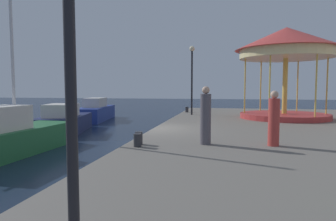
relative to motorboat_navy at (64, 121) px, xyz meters
name	(u,v)px	position (x,y,z in m)	size (l,w,h in m)	color
ground_plane	(154,146)	(6.15, -3.07, -0.65)	(120.00, 120.00, 0.00)	#162338
quay_dock	(304,142)	(12.47, -3.07, -0.25)	(12.64, 28.42, 0.80)	slate
motorboat_navy	(64,121)	(0.00, 0.00, 0.00)	(3.31, 5.21, 1.69)	#19214C
motorboat_blue	(96,112)	(-1.01, 6.53, 0.05)	(2.80, 6.21, 1.81)	navy
sailboat_green	(3,137)	(1.11, -6.21, 0.09)	(2.13, 6.47, 7.31)	#236638
carousel	(286,51)	(12.75, 2.60, 4.10)	(5.88, 5.88, 5.33)	#B23333
lamp_post_mid_promenade	(192,68)	(7.08, 4.03, 3.27)	(0.36, 0.36, 4.60)	black
bollard_center	(139,138)	(6.59, -6.87, 0.35)	(0.24, 0.24, 0.40)	#2D2D33
bollard_south	(137,140)	(6.66, -7.25, 0.35)	(0.24, 0.24, 0.40)	#2D2D33
bollard_north	(187,110)	(6.51, 6.02, 0.35)	(0.24, 0.24, 0.40)	#2D2D33
person_by_the_water	(274,120)	(10.76, -6.32, 0.95)	(0.34, 0.34, 1.71)	#B23833
person_mid_promenade	(206,117)	(8.68, -6.44, 1.02)	(0.34, 0.34, 1.85)	#514C56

